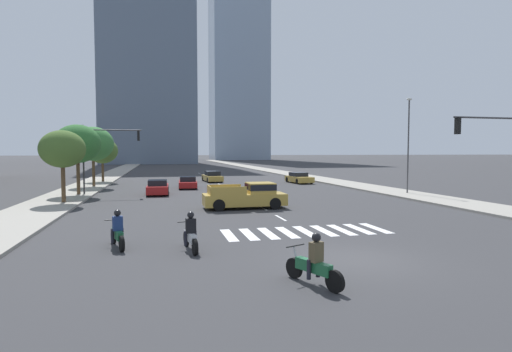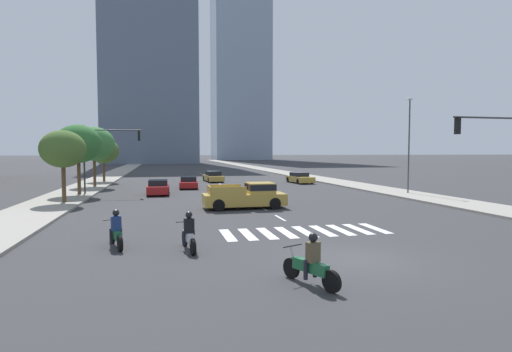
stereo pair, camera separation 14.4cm
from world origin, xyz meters
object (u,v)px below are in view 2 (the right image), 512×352
at_px(motorcycle_trailing, 189,235).
at_px(sedan_red_3, 188,183).
at_px(pickup_truck, 248,196).
at_px(street_tree_fourth, 103,151).
at_px(traffic_signal_near, 497,144).
at_px(street_lamp_east, 409,139).
at_px(sedan_gold_0, 213,177).
at_px(street_tree_second, 78,144).
at_px(traffic_signal_far, 106,146).
at_px(sedan_red_1, 158,188).
at_px(sedan_gold_2, 300,178).
at_px(street_tree_nearest, 63,149).
at_px(motorcycle_lead, 116,232).
at_px(street_tree_third, 94,144).
at_px(motorcycle_third, 311,265).

distance_m(motorcycle_trailing, sedan_red_3, 26.58).
xyz_separation_m(pickup_truck, sedan_red_3, (-2.87, 15.90, -0.26)).
bearing_deg(street_tree_fourth, traffic_signal_near, -53.10).
xyz_separation_m(street_lamp_east, street_tree_fourth, (-27.43, 20.22, -1.02)).
relative_size(pickup_truck, sedan_gold_0, 1.10).
bearing_deg(traffic_signal_near, street_tree_second, -35.72).
distance_m(sedan_red_3, traffic_signal_far, 9.60).
height_order(motorcycle_trailing, sedan_gold_0, motorcycle_trailing).
distance_m(sedan_red_1, sedan_red_3, 6.36).
height_order(sedan_gold_2, traffic_signal_far, traffic_signal_far).
bearing_deg(traffic_signal_far, street_tree_nearest, -111.06).
relative_size(motorcycle_lead, street_tree_nearest, 0.42).
height_order(traffic_signal_far, street_tree_third, street_tree_third).
relative_size(sedan_gold_0, traffic_signal_near, 0.84).
height_order(motorcycle_trailing, traffic_signal_far, traffic_signal_far).
height_order(sedan_gold_2, traffic_signal_near, traffic_signal_near).
bearing_deg(street_tree_fourth, sedan_red_1, -67.09).
distance_m(street_lamp_east, street_tree_third, 30.48).
bearing_deg(street_tree_nearest, traffic_signal_near, -26.47).
relative_size(motorcycle_lead, motorcycle_third, 1.06).
height_order(sedan_red_1, street_tree_fourth, street_tree_fourth).
height_order(sedan_red_3, street_tree_nearest, street_tree_nearest).
distance_m(motorcycle_third, pickup_truck, 15.50).
bearing_deg(motorcycle_trailing, sedan_red_3, -11.31).
bearing_deg(pickup_truck, traffic_signal_near, -30.63).
xyz_separation_m(traffic_signal_far, street_tree_fourth, (-2.18, 14.82, -0.34)).
relative_size(motorcycle_third, street_tree_second, 0.35).
height_order(pickup_truck, traffic_signal_far, traffic_signal_far).
distance_m(sedan_gold_0, sedan_red_1, 15.13).
distance_m(sedan_red_1, sedan_gold_2, 18.61).
bearing_deg(street_tree_second, sedan_red_3, 30.38).
distance_m(pickup_truck, sedan_red_1, 11.79).
bearing_deg(street_tree_second, street_tree_third, 90.00).
distance_m(motorcycle_third, sedan_red_3, 31.36).
distance_m(pickup_truck, street_lamp_east, 16.57).
relative_size(sedan_red_3, street_tree_second, 0.82).
relative_size(motorcycle_trailing, motorcycle_third, 1.06).
bearing_deg(street_lamp_east, sedan_red_1, 166.55).
bearing_deg(pickup_truck, street_lamp_east, 18.81).
bearing_deg(traffic_signal_far, traffic_signal_near, -38.64).
height_order(traffic_signal_near, street_tree_third, street_tree_third).
distance_m(motorcycle_trailing, sedan_gold_0, 34.96).
distance_m(sedan_red_1, street_tree_second, 7.44).
distance_m(sedan_gold_0, street_tree_second, 19.05).
height_order(street_tree_third, street_tree_fourth, street_tree_third).
bearing_deg(sedan_red_1, traffic_signal_near, -132.50).
bearing_deg(sedan_red_1, pickup_truck, -149.02).
bearing_deg(motorcycle_trailing, sedan_gold_2, -33.95).
distance_m(sedan_gold_0, street_tree_fourth, 13.35).
relative_size(sedan_red_3, street_tree_nearest, 0.95).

